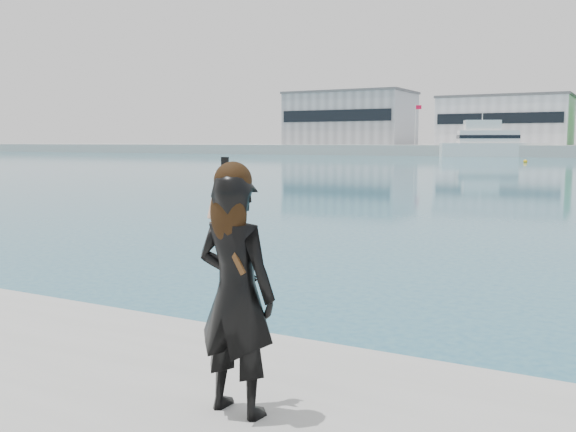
{
  "coord_description": "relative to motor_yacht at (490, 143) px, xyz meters",
  "views": [
    {
      "loc": [
        1.66,
        -4.01,
        2.57
      ],
      "look_at": [
        -0.58,
        0.08,
        2.03
      ],
      "focal_mm": 40.0,
      "sensor_mm": 36.0,
      "label": 1
    }
  ],
  "objects": [
    {
      "name": "flagpole_left",
      "position": [
        -16.62,
        10.28,
        4.21
      ],
      "size": [
        1.28,
        0.16,
        8.0
      ],
      "color": "silver",
      "rests_on": "far_quay"
    },
    {
      "name": "buoy_far",
      "position": [
        10.38,
        -30.17,
        -2.33
      ],
      "size": [
        0.5,
        0.5,
        0.5
      ],
      "primitive_type": "sphere",
      "color": "yellow",
      "rests_on": "ground"
    },
    {
      "name": "warehouse_white",
      "position": [
        -0.71,
        17.26,
        4.43
      ],
      "size": [
        24.48,
        15.35,
        9.5
      ],
      "color": "silver",
      "rests_on": "far_quay"
    },
    {
      "name": "motor_yacht",
      "position": [
        0.0,
        0.0,
        0.0
      ],
      "size": [
        18.32,
        11.05,
        8.28
      ],
      "rotation": [
        0.0,
        0.0,
        0.37
      ],
      "color": "white",
      "rests_on": "ground"
    },
    {
      "name": "warehouse_grey_left",
      "position": [
        -33.71,
        17.26,
        5.43
      ],
      "size": [
        26.52,
        16.36,
        11.5
      ],
      "color": "gray",
      "rests_on": "far_quay"
    },
    {
      "name": "woman",
      "position": [
        20.7,
        -111.34,
        -0.68
      ],
      "size": [
        0.6,
        0.42,
        1.67
      ],
      "rotation": [
        0.0,
        0.0,
        3.07
      ],
      "color": "black",
      "rests_on": "near_quay"
    }
  ]
}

